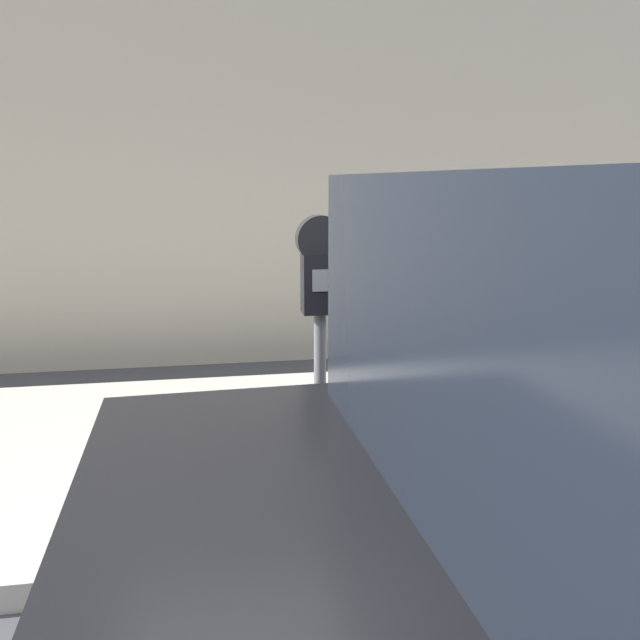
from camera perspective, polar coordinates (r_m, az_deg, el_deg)
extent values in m
cube|color=#BCB7AD|center=(4.39, 0.97, -11.15)|extent=(24.00, 2.80, 0.14)
cube|color=beige|center=(6.46, -3.05, 17.62)|extent=(24.00, 0.30, 4.81)
cylinder|color=slate|center=(3.12, 0.00, -9.16)|extent=(0.06, 0.06, 1.09)
cube|color=black|center=(2.93, 0.00, 3.42)|extent=(0.17, 0.13, 0.29)
cube|color=gray|center=(2.86, 0.23, 3.63)|extent=(0.09, 0.01, 0.10)
cylinder|color=black|center=(2.91, 0.00, 7.41)|extent=(0.22, 0.10, 0.22)
cylinder|color=black|center=(2.66, 2.77, -22.68)|extent=(0.61, 0.24, 0.60)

